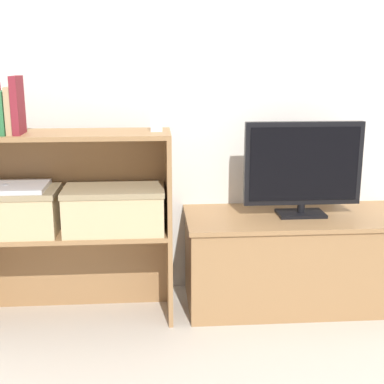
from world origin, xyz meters
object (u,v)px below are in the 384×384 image
at_px(tv_stand, 298,259).
at_px(baby_monitor, 156,121).
at_px(book_maroon, 18,105).
at_px(storage_basket_left, 8,209).
at_px(book_forest, 4,113).
at_px(book_tan, 11,111).
at_px(laptop, 6,187).
at_px(storage_basket_right, 114,207).
at_px(tv, 303,167).

xyz_separation_m(tv_stand, baby_monitor, (-0.68, -0.08, 0.68)).
relative_size(book_maroon, storage_basket_left, 0.54).
bearing_deg(baby_monitor, book_forest, -176.50).
bearing_deg(storage_basket_left, book_maroon, -15.60).
height_order(book_tan, book_maroon, book_maroon).
bearing_deg(tv_stand, laptop, -175.98).
distance_m(tv_stand, baby_monitor, 0.97).
bearing_deg(book_maroon, storage_basket_right, 3.53).
distance_m(baby_monitor, storage_basket_right, 0.42).
relative_size(book_forest, book_tan, 0.92).
bearing_deg(book_forest, book_maroon, 0.00).
xyz_separation_m(book_tan, book_maroon, (0.03, 0.00, 0.02)).
bearing_deg(storage_basket_left, storage_basket_right, 0.00).
bearing_deg(tv_stand, storage_basket_right, -173.85).
height_order(baby_monitor, storage_basket_left, baby_monitor).
distance_m(book_forest, baby_monitor, 0.63).
bearing_deg(laptop, storage_basket_left, 0.00).
bearing_deg(laptop, tv, 3.95).
relative_size(tv, storage_basket_left, 1.25).
distance_m(tv, book_forest, 1.34).
relative_size(book_tan, laptop, 0.55).
distance_m(tv_stand, book_tan, 1.48).
bearing_deg(book_forest, book_tan, 0.00).
relative_size(baby_monitor, laptop, 0.35).
distance_m(book_forest, laptop, 0.32).
height_order(storage_basket_right, laptop, laptop).
xyz_separation_m(book_tan, laptop, (-0.05, 0.02, -0.33)).
relative_size(tv_stand, baby_monitor, 8.87).
height_order(book_maroon, laptop, book_maroon).
relative_size(book_forest, storage_basket_left, 0.40).
xyz_separation_m(tv, laptop, (-1.33, -0.09, -0.05)).
height_order(tv, storage_basket_right, tv).
xyz_separation_m(book_maroon, baby_monitor, (0.57, 0.04, -0.07)).
xyz_separation_m(tv_stand, tv, (-0.00, -0.00, 0.46)).
relative_size(tv, book_tan, 2.84).
relative_size(storage_basket_left, storage_basket_right, 1.00).
distance_m(book_forest, storage_basket_right, 0.61).
distance_m(tv, storage_basket_right, 0.89).
height_order(tv, book_tan, book_tan).
height_order(tv, baby_monitor, baby_monitor).
bearing_deg(tv, book_forest, -174.95).
height_order(book_maroon, storage_basket_right, book_maroon).
relative_size(book_forest, baby_monitor, 1.45).
xyz_separation_m(baby_monitor, laptop, (-0.65, -0.02, -0.28)).
xyz_separation_m(book_tan, storage_basket_right, (0.41, 0.02, -0.43)).
bearing_deg(book_maroon, storage_basket_left, 164.40).
height_order(book_forest, storage_basket_right, book_forest).
relative_size(tv_stand, book_forest, 6.13).
relative_size(tv, book_maroon, 2.31).
height_order(book_maroon, storage_basket_left, book_maroon).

